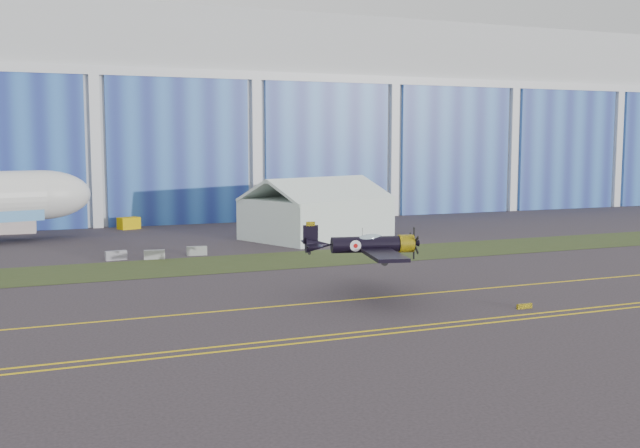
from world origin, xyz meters
name	(u,v)px	position (x,y,z in m)	size (l,w,h in m)	color
ground	(167,300)	(0.00, 0.00, 0.00)	(260.00, 260.00, 0.00)	#3A3236
grass_median	(138,269)	(0.00, 14.00, 0.02)	(260.00, 10.00, 0.02)	#475128
hangar	(81,119)	(0.00, 71.79, 14.96)	(220.00, 45.70, 30.00)	silver
taxiway_centreline	(182,314)	(0.00, -5.00, 0.01)	(200.00, 0.20, 0.02)	yellow
edge_line_near	(218,352)	(0.00, -14.50, 0.01)	(80.00, 0.20, 0.02)	yellow
edge_line_far	(213,347)	(0.00, -13.50, 0.01)	(80.00, 0.20, 0.02)	yellow
guard_board_right	(524,306)	(22.00, -12.00, 0.17)	(1.20, 0.15, 0.35)	yellow
warbird	(366,244)	(13.88, -3.95, 3.81)	(11.93, 13.48, 3.48)	black
tent	(317,208)	(22.91, 28.36, 3.62)	(18.72, 16.42, 7.24)	white
shipping_container	(10,223)	(-10.81, 46.90, 1.34)	(6.17, 2.47, 2.67)	#F3D9CD
tug	(129,223)	(3.57, 46.20, 0.76)	(2.62, 1.64, 1.53)	#E0B504
barrier_a	(116,255)	(-1.17, 20.14, 0.45)	(2.00, 0.60, 0.90)	gray
barrier_b	(154,255)	(2.33, 19.29, 0.45)	(2.00, 0.60, 0.90)	gray
barrier_c	(197,251)	(6.71, 20.27, 0.45)	(2.00, 0.60, 0.90)	gray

